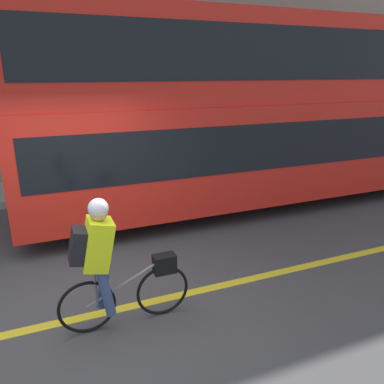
{
  "coord_description": "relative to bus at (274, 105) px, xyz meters",
  "views": [
    {
      "loc": [
        -0.31,
        -4.05,
        2.8
      ],
      "look_at": [
        1.78,
        1.09,
        1.0
      ],
      "focal_mm": 35.0,
      "sensor_mm": 36.0,
      "label": 1
    }
  ],
  "objects": [
    {
      "name": "street_sign_post",
      "position": [
        1.97,
        2.26,
        -0.65
      ],
      "size": [
        0.36,
        0.09,
        2.34
      ],
      "color": "#59595B",
      "rests_on": "sidewalk_curb"
    },
    {
      "name": "road_center_line",
      "position": [
        -4.38,
        -2.91,
        -2.11
      ],
      "size": [
        50.0,
        0.14,
        0.01
      ],
      "primitive_type": "cube",
      "color": "yellow",
      "rests_on": "ground_plane"
    },
    {
      "name": "bus",
      "position": [
        0.0,
        0.0,
        0.0
      ],
      "size": [
        10.51,
        2.48,
        3.8
      ],
      "color": "black",
      "rests_on": "ground_plane"
    },
    {
      "name": "ground_plane",
      "position": [
        -4.38,
        -2.85,
        -2.11
      ],
      "size": [
        80.0,
        80.0,
        0.0
      ],
      "primitive_type": "plane",
      "color": "#424244"
    },
    {
      "name": "sidewalk_curb",
      "position": [
        -4.38,
        2.36,
        -2.04
      ],
      "size": [
        60.0,
        1.68,
        0.15
      ],
      "color": "gray",
      "rests_on": "ground_plane"
    },
    {
      "name": "cyclist_on_bike",
      "position": [
        -4.16,
        -3.19,
        -1.27
      ],
      "size": [
        1.51,
        0.32,
        1.56
      ],
      "color": "black",
      "rests_on": "ground_plane"
    }
  ]
}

